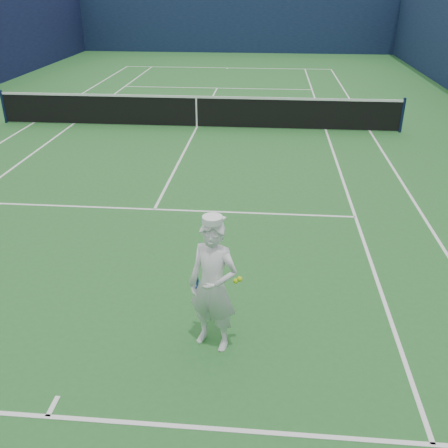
{
  "coord_description": "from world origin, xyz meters",
  "views": [
    {
      "loc": [
        2.29,
        -15.66,
        4.32
      ],
      "look_at": [
        1.69,
        -9.0,
        1.02
      ],
      "focal_mm": 40.0,
      "sensor_mm": 36.0,
      "label": 1
    }
  ],
  "objects": [
    {
      "name": "ground",
      "position": [
        0.0,
        0.0,
        0.0
      ],
      "size": [
        80.0,
        80.0,
        0.0
      ],
      "primitive_type": "plane",
      "color": "#256227",
      "rests_on": "ground"
    },
    {
      "name": "court_markings",
      "position": [
        0.0,
        0.0,
        0.0
      ],
      "size": [
        11.03,
        23.83,
        0.01
      ],
      "color": "white",
      "rests_on": "ground"
    },
    {
      "name": "windscreen_fence",
      "position": [
        0.0,
        0.0,
        2.0
      ],
      "size": [
        20.12,
        36.12,
        4.0
      ],
      "color": "#0F1B38",
      "rests_on": "ground"
    },
    {
      "name": "tennis_net",
      "position": [
        0.0,
        0.0,
        0.55
      ],
      "size": [
        12.88,
        0.09,
        1.07
      ],
      "color": "#141E4C",
      "rests_on": "ground"
    },
    {
      "name": "tennis_player",
      "position": [
        1.69,
        -10.49,
        0.9
      ],
      "size": [
        0.76,
        0.7,
        1.85
      ],
      "rotation": [
        0.0,
        0.0,
        -0.36
      ],
      "color": "white",
      "rests_on": "ground"
    }
  ]
}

